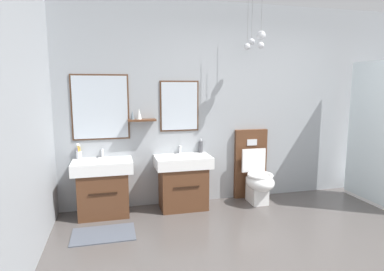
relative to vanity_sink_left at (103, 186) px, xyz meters
The scene contains 9 objects.
wall_back 2.26m from the vanity_sink_left, ahead, with size 5.46×0.56×2.73m.
bath_mat 0.69m from the vanity_sink_left, 90.00° to the right, with size 0.68×0.44×0.01m, color #474C56.
vanity_sink_left is the anchor object (origin of this frame).
tap_on_left_sink 0.44m from the vanity_sink_left, 90.00° to the left, with size 0.03×0.13×0.11m.
vanity_sink_right 1.02m from the vanity_sink_left, ahead, with size 0.73×0.47×0.70m.
tap_on_right_sink 1.11m from the vanity_sink_left, ahead, with size 0.03×0.13×0.11m.
toilet 2.06m from the vanity_sink_left, ahead, with size 0.48×0.62×1.00m.
toothbrush_cup 0.51m from the vanity_sink_left, 150.99° to the left, with size 0.07×0.07×0.20m.
soap_dispenser 1.39m from the vanity_sink_left, ahead, with size 0.06×0.06×0.20m.
Camera 1 is at (-1.90, -2.27, 1.61)m, focal length 30.07 mm.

